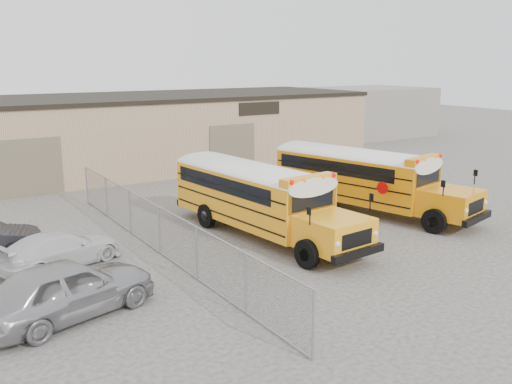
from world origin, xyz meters
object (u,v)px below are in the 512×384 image
car_silver (67,289)px  car_white (60,249)px  school_bus_left (181,171)px  tarp_bundle (340,236)px  school_bus_right (268,160)px

car_silver → car_white: bearing=-26.8°
school_bus_left → car_silver: size_ratio=2.07×
tarp_bundle → car_silver: size_ratio=0.32×
school_bus_left → car_silver: school_bus_left is taller
school_bus_left → tarp_bundle: bearing=-81.6°
school_bus_left → tarp_bundle: 10.09m
school_bus_left → tarp_bundle: school_bus_left is taller
school_bus_left → tarp_bundle: (1.47, -9.95, -0.88)m
school_bus_left → school_bus_right: size_ratio=0.98×
tarp_bundle → car_silver: bearing=178.3°
tarp_bundle → school_bus_left: bearing=98.4°
school_bus_left → car_white: (-7.13, -5.50, -1.06)m
car_white → school_bus_left: bearing=-68.7°
school_bus_left → car_white: size_ratio=2.38×
tarp_bundle → car_silver: car_silver is taller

